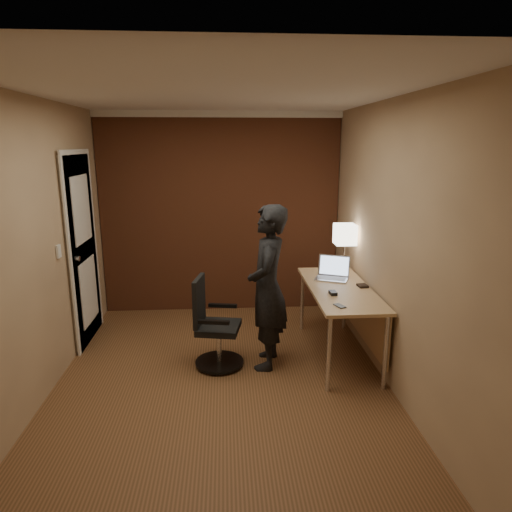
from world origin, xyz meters
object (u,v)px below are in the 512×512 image
laptop (333,272)px  phone (340,306)px  wallet (363,286)px  person (268,287)px  desk_lamp (345,235)px  office_chair (213,328)px  desk (346,299)px  mouse (333,293)px

laptop → phone: (-0.14, -0.86, -0.06)m
phone → wallet: (0.37, 0.54, 0.01)m
wallet → person: 0.98m
desk_lamp → laptop: 0.46m
phone → office_chair: size_ratio=0.13×
wallet → office_chair: office_chair is taller
phone → wallet: 0.65m
desk → person: (-0.81, -0.15, 0.19)m
office_chair → person: person is taller
mouse → phone: bearing=-96.6°
laptop → person: size_ratio=0.26×
desk → person: person is taller
desk_lamp → office_chair: 1.77m
desk → laptop: (-0.07, 0.32, 0.19)m
desk → desk_lamp: desk_lamp is taller
phone → office_chair: office_chair is taller
desk → phone: size_ratio=13.04×
mouse → phone: 0.32m
phone → office_chair: 1.24m
desk_lamp → mouse: (-0.30, -0.77, -0.40)m
mouse → wallet: bearing=28.1°
desk → desk_lamp: size_ratio=2.80×
laptop → desk: bearing=-77.3°
office_chair → wallet: bearing=5.1°
desk_lamp → wallet: desk_lamp is taller
laptop → office_chair: size_ratio=0.47×
desk_lamp → office_chair: (-1.44, -0.69, -0.76)m
desk → wallet: (0.16, -0.00, 0.14)m
desk_lamp → mouse: size_ratio=5.35×
desk_lamp → person: size_ratio=0.34×
person → wallet: bearing=109.1°
phone → person: size_ratio=0.07×
desk_lamp → person: person is taller
person → mouse: bearing=93.9°
mouse → wallet: (0.35, 0.22, -0.01)m
office_chair → person: (0.52, -0.01, 0.41)m
desk_lamp → wallet: size_ratio=4.86×
laptop → office_chair: (-1.26, -0.45, -0.41)m
phone → office_chair: bearing=138.0°
office_chair → laptop: bearing=19.8°
laptop → phone: 0.87m
desk → wallet: wallet is taller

